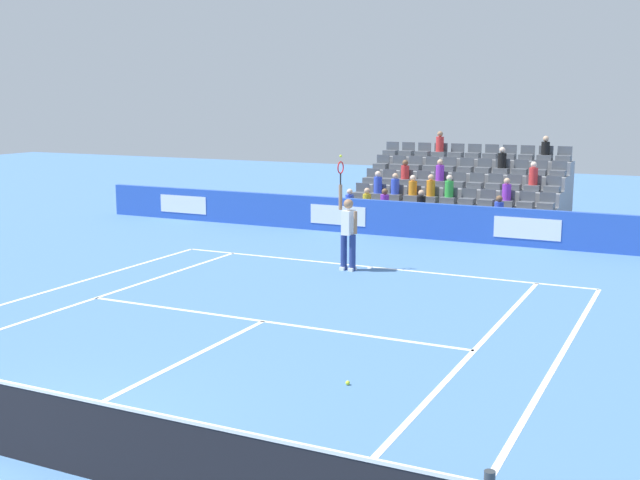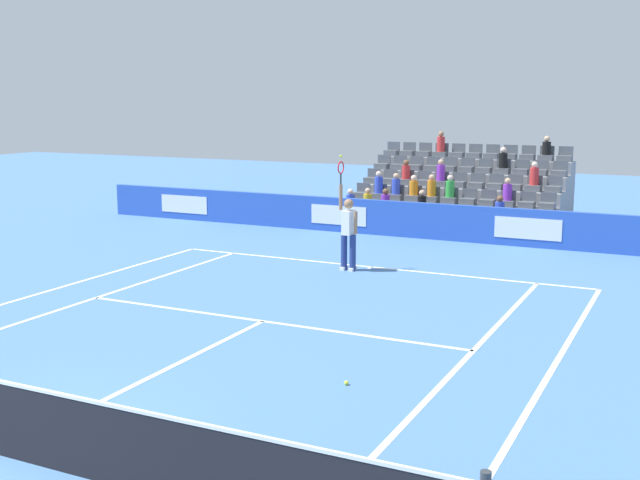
% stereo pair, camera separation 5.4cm
% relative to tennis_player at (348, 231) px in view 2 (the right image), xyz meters
% --- Properties ---
extents(line_baseline, '(10.97, 0.10, 0.01)m').
position_rel_tennis_player_xyz_m(line_baseline, '(-0.40, -0.59, -0.99)').
color(line_baseline, white).
rests_on(line_baseline, ground).
extents(line_service, '(8.23, 0.10, 0.01)m').
position_rel_tennis_player_xyz_m(line_service, '(-0.40, 4.90, -0.99)').
color(line_service, white).
rests_on(line_service, ground).
extents(line_centre_service, '(0.10, 6.40, 0.01)m').
position_rel_tennis_player_xyz_m(line_centre_service, '(-0.40, 8.10, -0.99)').
color(line_centre_service, white).
rests_on(line_centre_service, ground).
extents(line_singles_sideline_left, '(0.10, 11.89, 0.01)m').
position_rel_tennis_player_xyz_m(line_singles_sideline_left, '(3.72, 5.36, -0.99)').
color(line_singles_sideline_left, white).
rests_on(line_singles_sideline_left, ground).
extents(line_singles_sideline_right, '(0.10, 11.89, 0.01)m').
position_rel_tennis_player_xyz_m(line_singles_sideline_right, '(-4.51, 5.36, -0.99)').
color(line_singles_sideline_right, white).
rests_on(line_singles_sideline_right, ground).
extents(line_doubles_sideline_left, '(0.10, 11.89, 0.01)m').
position_rel_tennis_player_xyz_m(line_doubles_sideline_left, '(5.09, 5.36, -0.99)').
color(line_doubles_sideline_left, white).
rests_on(line_doubles_sideline_left, ground).
extents(line_doubles_sideline_right, '(0.10, 11.89, 0.01)m').
position_rel_tennis_player_xyz_m(line_doubles_sideline_right, '(-5.88, 5.36, -0.99)').
color(line_doubles_sideline_right, white).
rests_on(line_doubles_sideline_right, ground).
extents(line_centre_mark, '(0.10, 0.20, 0.01)m').
position_rel_tennis_player_xyz_m(line_centre_mark, '(-0.40, -0.49, -0.99)').
color(line_centre_mark, white).
rests_on(line_centre_mark, ground).
extents(sponsor_barrier, '(23.76, 0.22, 1.09)m').
position_rel_tennis_player_xyz_m(sponsor_barrier, '(-0.40, -5.12, -0.45)').
color(sponsor_barrier, blue).
rests_on(sponsor_barrier, ground).
extents(tennis_player, '(0.53, 0.37, 2.85)m').
position_rel_tennis_player_xyz_m(tennis_player, '(0.00, 0.00, 0.00)').
color(tennis_player, navy).
rests_on(tennis_player, ground).
extents(stadium_stand, '(6.82, 4.75, 3.03)m').
position_rel_tennis_player_xyz_m(stadium_stand, '(-0.39, -8.68, -0.17)').
color(stadium_stand, gray).
rests_on(stadium_stand, ground).
extents(loose_tennis_ball, '(0.07, 0.07, 0.07)m').
position_rel_tennis_player_xyz_m(loose_tennis_ball, '(-3.24, 7.32, -0.96)').
color(loose_tennis_ball, '#D1E533').
rests_on(loose_tennis_ball, ground).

